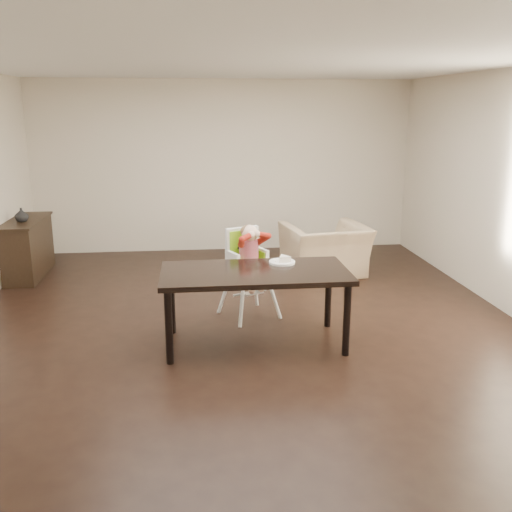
{
  "coord_description": "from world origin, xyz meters",
  "views": [
    {
      "loc": [
        -0.5,
        -5.65,
        2.27
      ],
      "look_at": [
        0.13,
        0.01,
        0.78
      ],
      "focal_mm": 40.0,
      "sensor_mm": 36.0,
      "label": 1
    }
  ],
  "objects_px": {
    "dining_table": "(255,279)",
    "armchair": "(325,242)",
    "high_chair": "(248,252)",
    "sideboard": "(28,248)"
  },
  "relations": [
    {
      "from": "dining_table",
      "to": "high_chair",
      "type": "relative_size",
      "value": 1.73
    },
    {
      "from": "high_chair",
      "to": "armchair",
      "type": "relative_size",
      "value": 0.96
    },
    {
      "from": "dining_table",
      "to": "armchair",
      "type": "xyz_separation_m",
      "value": [
        1.23,
        2.28,
        -0.2
      ]
    },
    {
      "from": "dining_table",
      "to": "high_chair",
      "type": "bearing_deg",
      "value": 89.36
    },
    {
      "from": "high_chair",
      "to": "sideboard",
      "type": "xyz_separation_m",
      "value": [
        -2.86,
        1.88,
        -0.34
      ]
    },
    {
      "from": "high_chair",
      "to": "sideboard",
      "type": "bearing_deg",
      "value": 122.86
    },
    {
      "from": "dining_table",
      "to": "sideboard",
      "type": "relative_size",
      "value": 1.43
    },
    {
      "from": "dining_table",
      "to": "armchair",
      "type": "height_order",
      "value": "armchair"
    },
    {
      "from": "armchair",
      "to": "sideboard",
      "type": "relative_size",
      "value": 0.86
    },
    {
      "from": "high_chair",
      "to": "armchair",
      "type": "height_order",
      "value": "high_chair"
    }
  ]
}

